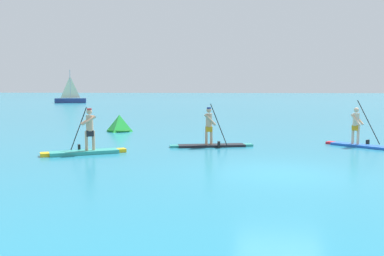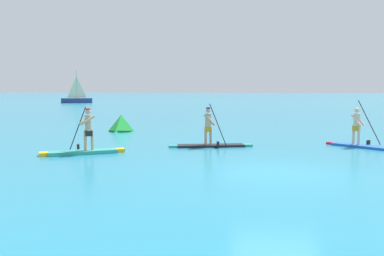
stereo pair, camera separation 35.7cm
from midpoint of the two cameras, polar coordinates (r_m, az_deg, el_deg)
ground at (r=12.34m, az=12.37°, el=-6.14°), size 440.00×440.00×0.00m
paddleboarder_near_left at (r=16.12m, az=-14.01°, el=-2.32°), size 2.92×1.96×1.76m
paddleboarder_mid_center at (r=17.51m, az=3.14°, el=-1.44°), size 3.51×1.37×1.89m
paddleboarder_far_right at (r=18.80m, az=22.61°, el=-1.35°), size 2.60×2.23×2.00m
race_marker_buoy at (r=24.18m, az=-9.28°, el=0.54°), size 1.41×1.41×0.95m
sailboat_left_horizon at (r=74.00m, az=-15.40°, el=3.90°), size 5.23×2.80×5.64m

